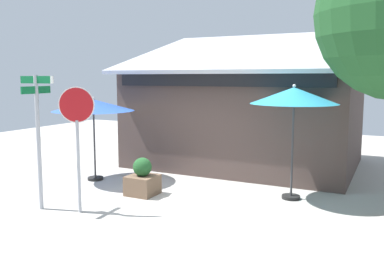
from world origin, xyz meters
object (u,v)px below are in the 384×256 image
object	(u,v)px
patio_umbrella_royal_blue_left	(93,106)
sidewalk_planter	(143,180)
stop_sign	(77,125)
patio_umbrella_teal_center	(294,97)
street_sign_post	(38,128)

from	to	relation	value
patio_umbrella_royal_blue_left	sidewalk_planter	size ratio (longest dim) A/B	2.53
stop_sign	sidewalk_planter	distance (m)	2.37
sidewalk_planter	patio_umbrella_teal_center	bearing A→B (deg)	21.05
patio_umbrella_royal_blue_left	sidewalk_planter	world-z (taller)	patio_umbrella_royal_blue_left
patio_umbrella_teal_center	sidewalk_planter	size ratio (longest dim) A/B	2.93
stop_sign	patio_umbrella_royal_blue_left	bearing A→B (deg)	123.27
patio_umbrella_royal_blue_left	sidewalk_planter	xyz separation A→B (m)	(2.05, -0.65, -1.75)
street_sign_post	sidewalk_planter	bearing A→B (deg)	54.31
street_sign_post	patio_umbrella_royal_blue_left	xyz separation A→B (m)	(-0.64, 2.60, 0.31)
street_sign_post	stop_sign	size ratio (longest dim) A/B	1.09
stop_sign	street_sign_post	bearing A→B (deg)	-168.10
stop_sign	patio_umbrella_royal_blue_left	world-z (taller)	stop_sign
patio_umbrella_teal_center	sidewalk_planter	xyz separation A→B (m)	(-3.42, -1.32, -2.09)
street_sign_post	stop_sign	distance (m)	0.96
street_sign_post	patio_umbrella_royal_blue_left	world-z (taller)	street_sign_post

